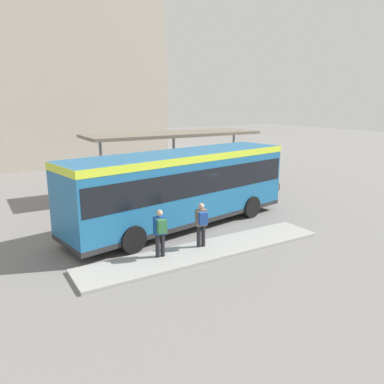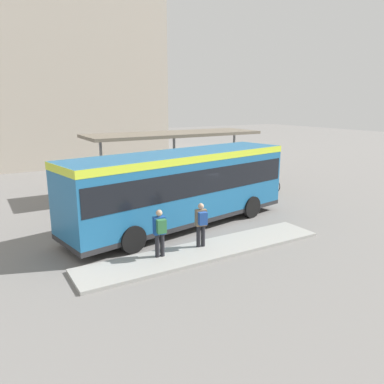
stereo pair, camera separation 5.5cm
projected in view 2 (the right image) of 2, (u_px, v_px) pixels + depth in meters
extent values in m
plane|color=slate|center=(182.00, 226.00, 16.99)|extent=(120.00, 120.00, 0.00)
cube|color=#9E9E99|center=(206.00, 251.00, 13.97)|extent=(9.81, 1.80, 0.12)
cube|color=#1E6093|center=(182.00, 186.00, 16.56)|extent=(11.10, 4.42, 3.00)
cube|color=#C6DB33|center=(181.00, 156.00, 16.24)|extent=(11.12, 4.45, 0.30)
cube|color=black|center=(181.00, 178.00, 16.47)|extent=(10.89, 4.41, 1.05)
cube|color=black|center=(260.00, 165.00, 19.90)|extent=(0.49, 2.32, 1.15)
cube|color=#28282B|center=(182.00, 216.00, 16.88)|extent=(11.11, 4.43, 0.20)
cylinder|color=black|center=(216.00, 197.00, 19.90)|extent=(1.09, 0.46, 1.05)
cylinder|color=black|center=(251.00, 207.00, 18.10)|extent=(1.09, 0.46, 1.05)
cylinder|color=black|center=(101.00, 223.00, 15.63)|extent=(1.09, 0.46, 1.05)
cylinder|color=black|center=(133.00, 239.00, 13.83)|extent=(1.09, 0.46, 1.05)
cylinder|color=#232328|center=(198.00, 236.00, 14.10)|extent=(0.16, 0.16, 0.83)
cylinder|color=#232328|center=(203.00, 236.00, 14.16)|extent=(0.16, 0.16, 0.83)
cube|color=#7A664C|center=(201.00, 218.00, 13.96)|extent=(0.45, 0.31, 0.62)
cube|color=#234CA3|center=(203.00, 219.00, 13.75)|extent=(0.35, 0.26, 0.47)
sphere|color=tan|center=(201.00, 206.00, 13.85)|extent=(0.22, 0.22, 0.22)
cylinder|color=#232328|center=(157.00, 246.00, 13.16)|extent=(0.16, 0.16, 0.84)
cylinder|color=#232328|center=(162.00, 245.00, 13.24)|extent=(0.16, 0.16, 0.84)
cube|color=#194799|center=(159.00, 225.00, 13.03)|extent=(0.44, 0.27, 0.63)
cube|color=#337542|center=(162.00, 226.00, 12.83)|extent=(0.33, 0.23, 0.48)
sphere|color=tan|center=(159.00, 213.00, 12.93)|extent=(0.23, 0.23, 0.23)
torus|color=black|center=(276.00, 186.00, 23.27)|extent=(0.08, 0.76, 0.75)
torus|color=black|center=(265.00, 183.00, 24.15)|extent=(0.08, 0.76, 0.75)
cylinder|color=gold|center=(271.00, 181.00, 23.66)|extent=(0.07, 0.80, 0.04)
cylinder|color=gold|center=(269.00, 181.00, 23.83)|extent=(0.04, 0.04, 0.37)
cube|color=black|center=(269.00, 178.00, 23.79)|extent=(0.08, 0.18, 0.04)
cylinder|color=gold|center=(275.00, 181.00, 23.28)|extent=(0.48, 0.06, 0.03)
torus|color=black|center=(269.00, 184.00, 23.92)|extent=(0.15, 0.72, 0.72)
torus|color=black|center=(257.00, 182.00, 24.66)|extent=(0.15, 0.72, 0.72)
cylinder|color=black|center=(263.00, 179.00, 24.24)|extent=(0.14, 0.76, 0.04)
cylinder|color=black|center=(261.00, 180.00, 24.38)|extent=(0.04, 0.04, 0.35)
cube|color=black|center=(261.00, 177.00, 24.34)|extent=(0.10, 0.19, 0.04)
cylinder|color=black|center=(268.00, 179.00, 23.92)|extent=(0.48, 0.10, 0.03)
torus|color=black|center=(245.00, 180.00, 25.07)|extent=(0.17, 0.74, 0.75)
torus|color=black|center=(257.00, 183.00, 24.32)|extent=(0.17, 0.74, 0.75)
cylinder|color=red|center=(251.00, 178.00, 24.64)|extent=(0.17, 0.79, 0.04)
cylinder|color=red|center=(253.00, 179.00, 24.52)|extent=(0.04, 0.04, 0.37)
cube|color=black|center=(254.00, 176.00, 24.48)|extent=(0.10, 0.19, 0.04)
cylinder|color=red|center=(247.00, 176.00, 24.92)|extent=(0.48, 0.11, 0.03)
cube|color=#706656|center=(174.00, 134.00, 22.82)|extent=(10.83, 3.40, 0.18)
cylinder|color=gray|center=(102.00, 170.00, 20.96)|extent=(0.16, 0.16, 3.48)
cylinder|color=gray|center=(234.00, 158.00, 25.53)|extent=(0.16, 0.16, 3.48)
cylinder|color=gray|center=(174.00, 164.00, 23.25)|extent=(0.16, 0.16, 3.48)
cylinder|color=slate|center=(236.00, 191.00, 22.33)|extent=(0.64, 0.64, 0.55)
sphere|color=#235B28|center=(236.00, 182.00, 22.21)|extent=(0.73, 0.73, 0.73)
cube|color=#B2A899|center=(45.00, 62.00, 35.84)|extent=(18.74, 15.06, 18.37)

